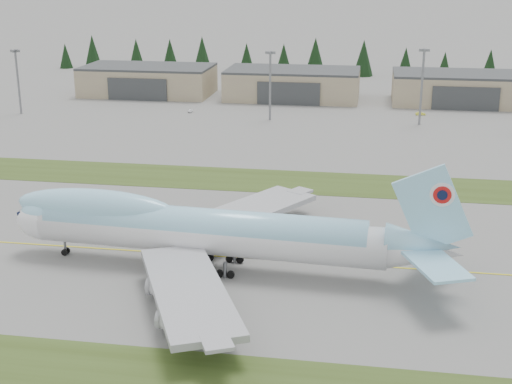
% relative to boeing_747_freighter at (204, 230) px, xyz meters
% --- Properties ---
extents(ground, '(7000.00, 7000.00, 0.00)m').
position_rel_boeing_747_freighter_xyz_m(ground, '(11.78, 4.96, -6.54)').
color(ground, '#60605E').
rests_on(ground, ground).
extents(grass_strip_far, '(400.00, 18.00, 0.08)m').
position_rel_boeing_747_freighter_xyz_m(grass_strip_far, '(11.78, 49.96, -6.54)').
color(grass_strip_far, '#364819').
rests_on(grass_strip_far, ground).
extents(taxiway_line_main, '(400.00, 0.40, 0.02)m').
position_rel_boeing_747_freighter_xyz_m(taxiway_line_main, '(11.78, 4.96, -6.54)').
color(taxiway_line_main, yellow).
rests_on(taxiway_line_main, ground).
extents(boeing_747_freighter, '(75.10, 64.87, 19.82)m').
position_rel_boeing_747_freighter_xyz_m(boeing_747_freighter, '(0.00, 0.00, 0.00)').
color(boeing_747_freighter, white).
rests_on(boeing_747_freighter, ground).
extents(hangar_left, '(48.00, 26.60, 10.80)m').
position_rel_boeing_747_freighter_xyz_m(hangar_left, '(-58.22, 154.85, -1.15)').
color(hangar_left, tan).
rests_on(hangar_left, ground).
extents(hangar_center, '(48.00, 26.60, 10.80)m').
position_rel_boeing_747_freighter_xyz_m(hangar_center, '(-3.22, 154.85, -1.15)').
color(hangar_center, tan).
rests_on(hangar_center, ground).
extents(hangar_right, '(48.00, 26.60, 10.80)m').
position_rel_boeing_747_freighter_xyz_m(hangar_right, '(56.78, 154.85, -1.15)').
color(hangar_right, tan).
rests_on(hangar_right, ground).
extents(floodlight_masts, '(205.92, 9.78, 24.81)m').
position_rel_boeing_747_freighter_xyz_m(floodlight_masts, '(37.91, 114.40, 9.34)').
color(floodlight_masts, slate).
rests_on(floodlight_masts, ground).
extents(service_vehicle_a, '(1.51, 3.25, 1.08)m').
position_rel_boeing_747_freighter_xyz_m(service_vehicle_a, '(-34.04, 123.87, -6.54)').
color(service_vehicle_a, white).
rests_on(service_vehicle_a, ground).
extents(service_vehicle_b, '(3.35, 1.60, 1.06)m').
position_rel_boeing_747_freighter_xyz_m(service_vehicle_b, '(41.64, 131.36, -6.54)').
color(service_vehicle_b, yellow).
rests_on(service_vehicle_b, ground).
extents(conifer_belt, '(265.14, 15.46, 16.47)m').
position_rel_boeing_747_freighter_xyz_m(conifer_belt, '(10.48, 216.58, 0.82)').
color(conifer_belt, black).
rests_on(conifer_belt, ground).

